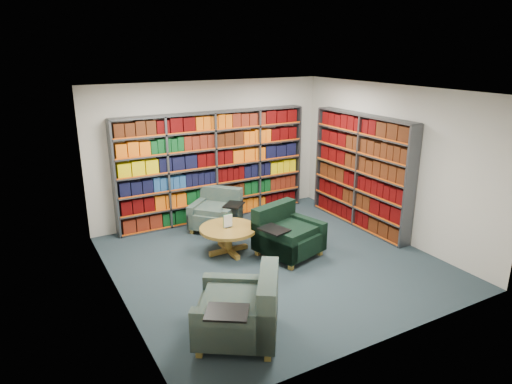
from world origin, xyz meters
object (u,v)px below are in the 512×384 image
chair_green_right (285,235)px  coffee_table (228,233)px  chair_teal_front (245,313)px  chair_teal_left (217,213)px

chair_green_right → coffee_table: size_ratio=1.22×
coffee_table → chair_green_right: bearing=-31.6°
chair_teal_front → coffee_table: chair_teal_front is taller
chair_teal_front → chair_teal_left: bearing=70.7°
chair_green_right → coffee_table: bearing=148.4°
chair_green_right → chair_teal_front: 2.49m
chair_teal_left → coffee_table: bearing=-105.2°
chair_green_right → chair_teal_left: bearing=107.5°
chair_teal_left → coffee_table: (-0.31, -1.14, 0.06)m
chair_teal_left → chair_green_right: (0.52, -1.65, 0.03)m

